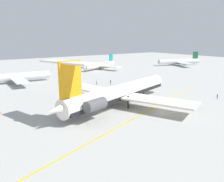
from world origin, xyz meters
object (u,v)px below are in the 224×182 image
(main_jetliner, at_px, (118,93))
(airliner_far_right, at_px, (178,61))
(ground_crew_near_nose, at_px, (97,82))
(ground_crew_portside, at_px, (111,81))
(ground_crew_near_tail, at_px, (217,96))
(airliner_mid_left, at_px, (18,77))
(safety_cone_wingtip, at_px, (1,112))
(airliner_mid_right, at_px, (99,65))

(main_jetliner, relative_size, airliner_far_right, 1.60)
(ground_crew_near_nose, distance_m, ground_crew_portside, 5.75)
(ground_crew_near_nose, bearing_deg, ground_crew_near_tail, 28.69)
(airliner_mid_left, relative_size, airliner_far_right, 1.00)
(safety_cone_wingtip, bearing_deg, airliner_mid_right, 40.06)
(airliner_mid_right, height_order, safety_cone_wingtip, airliner_mid_right)
(airliner_mid_left, bearing_deg, ground_crew_portside, -37.00)
(airliner_mid_right, xyz_separation_m, ground_crew_near_nose, (-25.64, -37.76, -1.39))
(main_jetliner, xyz_separation_m, ground_crew_portside, (16.47, 26.31, -2.66))
(airliner_far_right, relative_size, safety_cone_wingtip, 53.44)
(main_jetliner, relative_size, safety_cone_wingtip, 85.53)
(airliner_mid_left, relative_size, ground_crew_near_tail, 17.75)
(ground_crew_near_nose, relative_size, ground_crew_near_tail, 1.05)
(ground_crew_near_nose, height_order, ground_crew_near_tail, ground_crew_near_nose)
(ground_crew_near_tail, relative_size, safety_cone_wingtip, 3.02)
(main_jetliner, bearing_deg, ground_crew_near_nose, 52.44)
(airliner_far_right, bearing_deg, safety_cone_wingtip, 42.17)
(ground_crew_portside, bearing_deg, safety_cone_wingtip, 102.83)
(airliner_mid_left, bearing_deg, main_jetliner, -72.46)
(airliner_mid_left, distance_m, ground_crew_portside, 39.07)
(airliner_far_right, distance_m, ground_crew_near_nose, 83.41)
(ground_crew_near_tail, distance_m, safety_cone_wingtip, 62.21)
(airliner_mid_right, relative_size, airliner_far_right, 0.94)
(ground_crew_near_nose, xyz_separation_m, ground_crew_portside, (5.24, -2.37, 0.04))
(ground_crew_near_tail, bearing_deg, main_jetliner, 75.16)
(ground_crew_near_nose, xyz_separation_m, safety_cone_wingtip, (-38.95, -16.54, -0.83))
(main_jetliner, bearing_deg, ground_crew_portside, 41.78)
(airliner_mid_left, height_order, safety_cone_wingtip, airliner_mid_left)
(ground_crew_near_nose, distance_m, safety_cone_wingtip, 42.32)
(ground_crew_near_tail, height_order, safety_cone_wingtip, ground_crew_near_tail)
(airliner_mid_left, bearing_deg, safety_cone_wingtip, -107.17)
(airliner_mid_left, distance_m, airliner_far_right, 104.77)
(airliner_mid_left, distance_m, airliner_mid_right, 52.68)
(airliner_mid_left, relative_size, ground_crew_portside, 16.31)
(airliner_mid_right, bearing_deg, airliner_mid_left, -2.66)
(airliner_far_right, xyz_separation_m, safety_cone_wingtip, (-118.91, -40.24, -2.41))
(main_jetliner, relative_size, airliner_mid_left, 1.60)
(main_jetliner, height_order, airliner_far_right, main_jetliner)
(airliner_mid_right, bearing_deg, ground_crew_portside, 43.64)
(main_jetliner, height_order, ground_crew_near_nose, main_jetliner)
(airliner_mid_right, height_order, ground_crew_near_nose, airliner_mid_right)
(airliner_far_right, bearing_deg, airliner_mid_right, 8.96)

